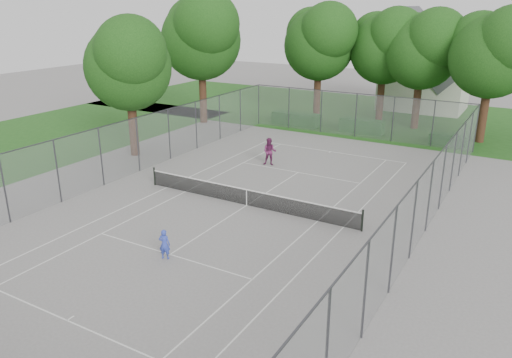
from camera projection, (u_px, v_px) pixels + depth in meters
The scene contains 17 objects.
ground at pixel (247, 205), 26.71m from camera, with size 120.00×120.00×0.00m, color slate.
grass_far at pixel (386, 116), 47.93m from camera, with size 60.00×20.00×0.00m, color #1D4C15.
court_markings at pixel (247, 205), 26.71m from camera, with size 11.03×23.83×0.01m.
tennis_net at pixel (247, 197), 26.54m from camera, with size 12.87×0.10×1.10m.
perimeter_fence at pixel (246, 174), 26.11m from camera, with size 18.08×34.08×3.52m.
tree_far_left at pixel (320, 39), 44.75m from camera, with size 7.28×6.65×10.47m.
tree_far_midleft at pixel (386, 43), 43.60m from camera, with size 7.01×6.40×10.07m.
tree_far_midright at pixel (424, 46), 40.91m from camera, with size 6.98×6.37×10.03m.
tree_far_right at pixel (494, 49), 36.56m from camera, with size 7.13×6.51×10.24m.
tree_side_back at pixel (201, 33), 42.77m from camera, with size 7.92×7.23×11.38m.
tree_side_front at pixel (128, 60), 33.37m from camera, with size 6.72×6.13×9.65m.
hedge_left at pixel (296, 119), 44.28m from camera, with size 4.30×1.29×1.08m, color #174A18.
hedge_mid at pixel (362, 126), 41.56m from camera, with size 3.61×1.03×1.13m, color #174A18.
hedge_right at pixel (449, 140), 38.00m from camera, with size 2.79×1.02×0.84m, color #174A18.
house at pixel (426, 69), 49.88m from camera, with size 8.02×6.22×9.99m.
girl_player at pixel (165, 244), 20.95m from camera, with size 0.49×0.32×1.34m, color #3144BA.
woman_player at pixel (270, 152), 33.11m from camera, with size 0.90×0.70×1.85m, color #64214D.
Camera 1 is at (12.83, -21.14, 10.22)m, focal length 35.00 mm.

